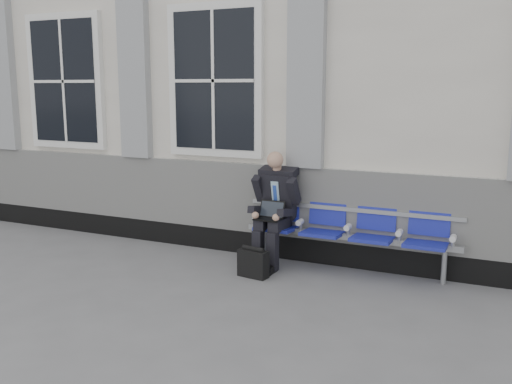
% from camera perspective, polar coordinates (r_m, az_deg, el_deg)
% --- Properties ---
extents(ground, '(70.00, 70.00, 0.00)m').
position_cam_1_polar(ground, '(6.82, -12.45, -8.37)').
color(ground, slate).
rests_on(ground, ground).
extents(station_building, '(14.40, 4.40, 4.49)m').
position_cam_1_polar(station_building, '(9.46, -0.10, 10.78)').
color(station_building, white).
rests_on(station_building, ground).
extents(bench, '(2.60, 0.47, 0.91)m').
position_cam_1_polar(bench, '(6.86, 9.32, -3.35)').
color(bench, '#9EA0A3').
rests_on(bench, ground).
extents(businessman, '(0.56, 0.76, 1.41)m').
position_cam_1_polar(businessman, '(6.98, 1.92, -1.20)').
color(businessman, black).
rests_on(businessman, ground).
extents(briefcase, '(0.37, 0.20, 0.36)m').
position_cam_1_polar(briefcase, '(6.64, -0.28, -7.10)').
color(briefcase, black).
rests_on(briefcase, ground).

